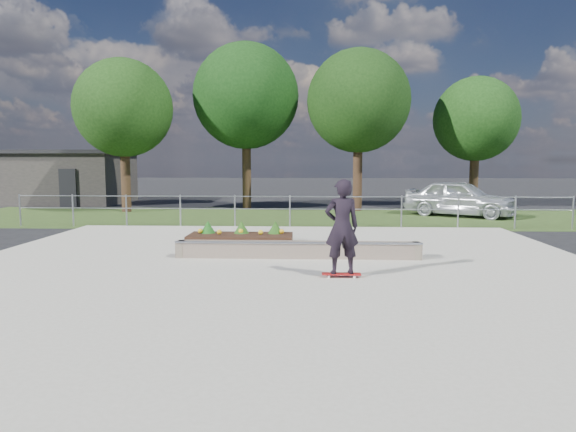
% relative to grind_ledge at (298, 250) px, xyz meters
% --- Properties ---
extents(ground, '(120.00, 120.00, 0.00)m').
position_rel_grind_ledge_xyz_m(ground, '(-0.44, -1.54, -0.26)').
color(ground, black).
rests_on(ground, ground).
extents(grass_verge, '(30.00, 8.00, 0.02)m').
position_rel_grind_ledge_xyz_m(grass_verge, '(-0.44, 9.46, -0.25)').
color(grass_verge, '#2C431A').
rests_on(grass_verge, ground).
extents(concrete_slab, '(15.00, 15.00, 0.06)m').
position_rel_grind_ledge_xyz_m(concrete_slab, '(-0.44, -1.54, -0.23)').
color(concrete_slab, '#ACA899').
rests_on(concrete_slab, ground).
extents(fence, '(20.06, 0.06, 1.20)m').
position_rel_grind_ledge_xyz_m(fence, '(-0.44, 5.96, 0.51)').
color(fence, '#979B9F').
rests_on(fence, ground).
extents(building, '(8.40, 5.40, 3.00)m').
position_rel_grind_ledge_xyz_m(building, '(-14.43, 16.46, 1.25)').
color(building, '#2E2C29').
rests_on(building, ground).
extents(tree_far_left, '(4.55, 4.55, 7.15)m').
position_rel_grind_ledge_xyz_m(tree_far_left, '(-8.44, 11.46, 4.59)').
color(tree_far_left, '#311F13').
rests_on(tree_far_left, ground).
extents(tree_mid_left, '(5.25, 5.25, 8.25)m').
position_rel_grind_ledge_xyz_m(tree_mid_left, '(-2.94, 13.46, 5.34)').
color(tree_mid_left, '#352215').
rests_on(tree_mid_left, ground).
extents(tree_mid_right, '(4.90, 4.90, 7.70)m').
position_rel_grind_ledge_xyz_m(tree_mid_right, '(2.56, 12.46, 4.97)').
color(tree_mid_right, black).
rests_on(tree_mid_right, ground).
extents(tree_far_right, '(4.20, 4.20, 6.60)m').
position_rel_grind_ledge_xyz_m(tree_far_right, '(8.56, 13.96, 4.21)').
color(tree_far_right, '#372316').
rests_on(tree_far_right, ground).
extents(grind_ledge, '(6.00, 0.44, 0.43)m').
position_rel_grind_ledge_xyz_m(grind_ledge, '(0.00, 0.00, 0.00)').
color(grind_ledge, '#6B5B4F').
rests_on(grind_ledge, concrete_slab).
extents(planter_bed, '(3.00, 1.20, 0.61)m').
position_rel_grind_ledge_xyz_m(planter_bed, '(-1.72, 2.26, -0.02)').
color(planter_bed, black).
rests_on(planter_bed, concrete_slab).
extents(skateboarder, '(0.80, 0.57, 2.02)m').
position_rel_grind_ledge_xyz_m(skateboarder, '(0.95, -2.08, 0.84)').
color(skateboarder, silver).
rests_on(skateboarder, concrete_slab).
extents(parked_car, '(4.98, 4.08, 1.60)m').
position_rel_grind_ledge_xyz_m(parked_car, '(6.82, 10.17, 0.53)').
color(parked_car, silver).
rests_on(parked_car, ground).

